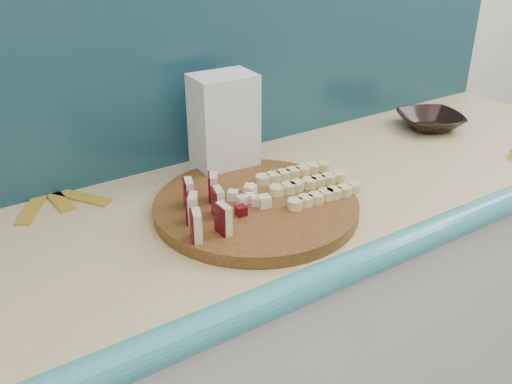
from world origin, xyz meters
name	(u,v)px	position (x,y,z in m)	size (l,w,h in m)	color
kitchen_counter	(238,369)	(0.10, 1.50, 0.46)	(2.20, 0.63, 0.91)	silver
backsplash	(168,63)	(0.10, 1.79, 1.16)	(2.20, 0.02, 0.50)	teal
cutting_board	(256,206)	(0.13, 1.46, 0.92)	(0.43, 0.43, 0.03)	#45250E
apple_wedges	(205,206)	(0.01, 1.46, 0.97)	(0.13, 0.17, 0.06)	beige
apple_chunks	(244,199)	(0.10, 1.47, 0.95)	(0.06, 0.06, 0.02)	#F3E3C2
banana_slices	(309,184)	(0.26, 1.45, 0.95)	(0.20, 0.17, 0.02)	#DACE85
brown_bowl	(430,121)	(0.82, 1.60, 0.93)	(0.18, 0.18, 0.04)	black
flour_bag	(224,126)	(0.17, 1.67, 1.03)	(0.14, 0.10, 0.24)	silver
banana_peel	(57,201)	(-0.21, 1.74, 0.91)	(0.21, 0.17, 0.01)	gold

